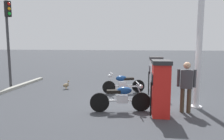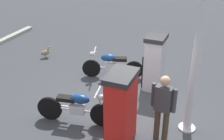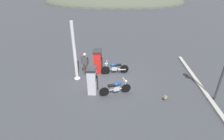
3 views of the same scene
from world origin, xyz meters
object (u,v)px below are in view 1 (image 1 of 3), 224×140
fuel_pump_far (161,88)px  canopy_support_pole (199,53)px  fuel_pump_near (155,76)px  roadside_traffic_light (8,30)px  motorcycle_far_pump (121,98)px  attendant_person (186,84)px  wandering_duck (66,85)px  motorcycle_near_pump (123,83)px

fuel_pump_far → canopy_support_pole: (-1.30, -1.01, 1.01)m
fuel_pump_near → roadside_traffic_light: (6.89, -0.30, 1.98)m
fuel_pump_near → motorcycle_far_pump: size_ratio=0.84×
motorcycle_far_pump → fuel_pump_near: bearing=-116.7°
attendant_person → motorcycle_far_pump: bearing=5.8°
motorcycle_far_pump → wandering_duck: size_ratio=4.83×
motorcycle_far_pump → roadside_traffic_light: size_ratio=0.47×
motorcycle_far_pump → canopy_support_pole: bearing=-161.5°
fuel_pump_near → fuel_pump_far: 2.56m
motorcycle_far_pump → wandering_duck: bearing=-44.5°
attendant_person → motorcycle_near_pump: bearing=-46.0°
motorcycle_near_pump → roadside_traffic_light: (5.50, -0.21, 2.35)m
motorcycle_near_pump → wandering_duck: 2.84m
fuel_pump_near → motorcycle_near_pump: fuel_pump_near is taller
fuel_pump_far → attendant_person: (-0.82, -0.38, 0.06)m
fuel_pump_far → motorcycle_near_pump: size_ratio=0.93×
motorcycle_near_pump → attendant_person: attendant_person is taller
roadside_traffic_light → wandering_duck: bearing=-175.0°
roadside_traffic_light → motorcycle_far_pump: bearing=154.7°
motorcycle_near_pump → attendant_person: (-2.20, 2.28, 0.47)m
fuel_pump_far → canopy_support_pole: 1.94m
roadside_traffic_light → canopy_support_pole: 8.45m
motorcycle_near_pump → motorcycle_far_pump: motorcycle_far_pump is taller
wandering_duck → roadside_traffic_light: (2.71, 0.23, 2.61)m
fuel_pump_near → roadside_traffic_light: 7.17m
fuel_pump_near → wandering_duck: (4.18, -0.54, -0.64)m
attendant_person → fuel_pump_far: bearing=24.9°
fuel_pump_far → attendant_person: fuel_pump_far is taller
fuel_pump_far → wandering_duck: fuel_pump_far is taller
fuel_pump_far → wandering_duck: 5.25m
motorcycle_near_pump → fuel_pump_far: bearing=117.5°
fuel_pump_near → canopy_support_pole: canopy_support_pole is taller
fuel_pump_far → fuel_pump_near: bearing=-90.0°
motorcycle_near_pump → motorcycle_far_pump: bearing=94.2°
motorcycle_near_pump → wandering_duck: (2.80, -0.44, -0.26)m
motorcycle_near_pump → attendant_person: bearing=134.0°
fuel_pump_near → roadside_traffic_light: roadside_traffic_light is taller
wandering_duck → canopy_support_pole: (-5.48, 2.08, 1.67)m
wandering_duck → canopy_support_pole: bearing=159.2°
fuel_pump_near → motorcycle_far_pump: 2.70m
fuel_pump_near → motorcycle_near_pump: bearing=-4.1°
wandering_duck → canopy_support_pole: canopy_support_pole is taller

